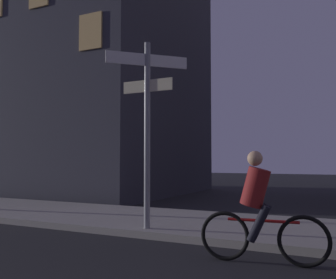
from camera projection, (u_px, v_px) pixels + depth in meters
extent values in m
cube|color=#9E9991|center=(232.00, 227.00, 7.84)|extent=(40.00, 3.18, 0.14)
cylinder|color=gray|center=(147.00, 134.00, 7.39)|extent=(0.12, 0.12, 3.69)
cube|color=white|center=(147.00, 60.00, 7.47)|extent=(1.21, 1.21, 0.24)
cube|color=beige|center=(147.00, 86.00, 7.44)|extent=(1.10, 0.03, 0.24)
torus|color=black|center=(304.00, 241.00, 5.12)|extent=(0.72, 0.14, 0.72)
torus|color=black|center=(225.00, 236.00, 5.50)|extent=(0.72, 0.14, 0.72)
cylinder|color=red|center=(263.00, 221.00, 5.33)|extent=(1.00, 0.15, 0.04)
cylinder|color=maroon|center=(255.00, 187.00, 5.38)|extent=(0.48, 0.37, 0.61)
sphere|color=tan|center=(255.00, 158.00, 5.41)|extent=(0.22, 0.22, 0.22)
cylinder|color=black|center=(260.00, 222.00, 5.42)|extent=(0.35, 0.16, 0.55)
cylinder|color=black|center=(259.00, 224.00, 5.26)|extent=(0.35, 0.16, 0.55)
cube|color=#383842|center=(68.00, 64.00, 18.06)|extent=(11.61, 8.39, 12.20)
cube|color=#F2C672|center=(91.00, 31.00, 12.21)|extent=(0.90, 0.06, 1.20)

